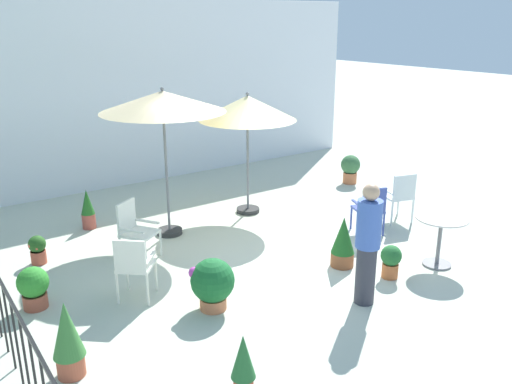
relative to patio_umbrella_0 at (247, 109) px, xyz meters
The scene contains 19 objects.
ground_plane 2.74m from the patio_umbrella_0, 117.81° to the right, with size 60.00×60.00×0.00m, color beige.
villa_facade 3.31m from the patio_umbrella_0, 105.38° to the left, with size 11.83×0.30×4.00m, color white.
patio_umbrella_0 is the anchor object (origin of this frame).
patio_umbrella_1 1.76m from the patio_umbrella_0, behind, with size 2.05×2.05×2.53m.
cafe_table_0 4.00m from the patio_umbrella_0, 73.95° to the right, with size 0.77×0.77×0.78m.
patio_chair_0 3.16m from the patio_umbrella_0, 45.74° to the right, with size 0.59×0.59×0.93m.
patio_chair_1 2.82m from the patio_umbrella_0, 62.96° to the right, with size 0.58×0.60×0.87m.
patio_chair_2 3.97m from the patio_umbrella_0, 148.07° to the right, with size 0.62×0.62×0.91m.
patio_chair_3 3.07m from the patio_umbrella_0, 164.97° to the right, with size 0.66×0.66×0.91m.
potted_plant_0 3.85m from the patio_umbrella_0, 87.81° to the right, with size 0.30×0.30×0.49m.
potted_plant_1 5.50m from the patio_umbrella_0, 144.86° to the right, with size 0.33×0.33×0.86m.
potted_plant_2 3.40m from the patio_umbrella_0, ahead, with size 0.43×0.43×0.65m.
potted_plant_3 4.28m from the patio_umbrella_0, behind, with size 0.27×0.26×0.45m.
potted_plant_4 3.20m from the patio_umbrella_0, 93.44° to the right, with size 0.35×0.35×0.78m.
potted_plant_5 3.37m from the patio_umbrella_0, 161.27° to the left, with size 0.24×0.24×0.72m.
potted_plant_6 4.80m from the patio_umbrella_0, 162.06° to the right, with size 0.40×0.40×0.57m.
potted_plant_7 5.51m from the patio_umbrella_0, 124.83° to the right, with size 0.25×0.25×0.67m.
potted_plant_8 3.98m from the patio_umbrella_0, 131.49° to the right, with size 0.57×0.57×0.69m.
standing_person 3.96m from the patio_umbrella_0, 100.55° to the right, with size 0.39×0.39×1.63m.
Camera 1 is at (-4.58, -6.36, 3.57)m, focal length 37.45 mm.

